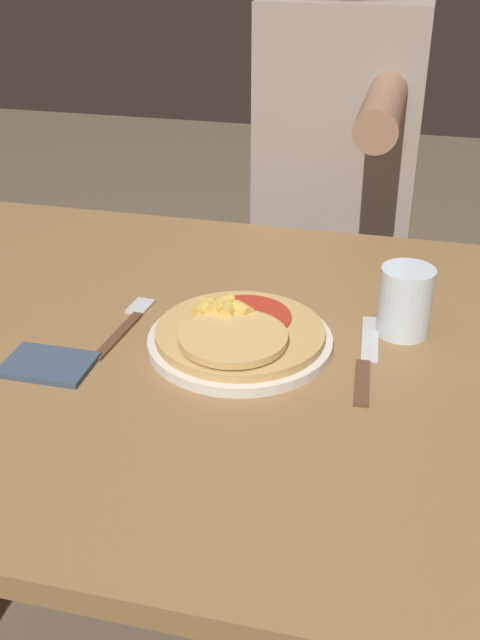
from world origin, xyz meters
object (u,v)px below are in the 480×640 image
(plate, at_px, (240,342))
(knife, at_px, (366,359))
(pizza, at_px, (237,331))
(drinking_glass, at_px, (405,301))
(dining_table, at_px, (261,411))
(person_diner, at_px, (337,179))
(fork, at_px, (128,323))

(plate, height_order, knife, plate)
(pizza, bearing_deg, drinking_glass, 24.16)
(drinking_glass, bearing_deg, pizza, -155.84)
(dining_table, height_order, drinking_glass, drinking_glass)
(dining_table, height_order, person_diner, person_diner)
(plate, height_order, pizza, pizza)
(plate, bearing_deg, person_diner, 86.63)
(pizza, height_order, drinking_glass, drinking_glass)
(person_diner, bearing_deg, pizza, -93.57)
(plate, relative_size, fork, 1.41)
(dining_table, relative_size, person_diner, 0.98)
(drinking_glass, bearing_deg, plate, -156.48)
(plate, distance_m, pizza, 0.02)
(pizza, distance_m, person_diner, 0.70)
(pizza, height_order, fork, pizza)
(plate, relative_size, person_diner, 0.19)
(dining_table, bearing_deg, fork, 174.47)
(drinking_glass, xyz_separation_m, person_diner, (-0.17, 0.61, -0.03))
(knife, bearing_deg, fork, 177.01)
(fork, relative_size, drinking_glass, 1.83)
(dining_table, relative_size, pizza, 5.55)
(dining_table, distance_m, person_diner, 0.71)
(plate, height_order, person_diner, person_diner)
(dining_table, distance_m, plate, 0.11)
(fork, bearing_deg, plate, -6.75)
(drinking_glass, relative_size, person_diner, 0.07)
(knife, bearing_deg, person_diner, 100.36)
(fork, bearing_deg, knife, -2.99)
(fork, distance_m, person_diner, 0.71)
(plate, bearing_deg, pizza, -123.56)
(drinking_glass, distance_m, person_diner, 0.63)
(dining_table, relative_size, knife, 5.69)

